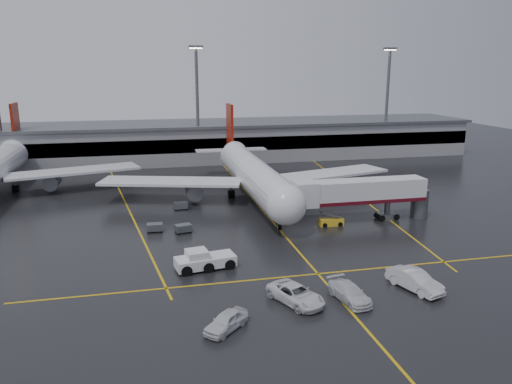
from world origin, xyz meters
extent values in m
plane|color=black|center=(0.00, 0.00, 0.00)|extent=(220.00, 220.00, 0.00)
cube|color=gold|center=(0.00, 0.00, 0.01)|extent=(0.25, 90.00, 0.02)
cube|color=gold|center=(0.00, -22.00, 0.01)|extent=(60.00, 0.25, 0.02)
cube|color=gold|center=(-20.00, 10.00, 0.01)|extent=(9.99, 69.35, 0.02)
cube|color=gold|center=(18.00, 10.00, 0.01)|extent=(7.57, 69.64, 0.02)
cube|color=gray|center=(0.00, 48.00, 4.00)|extent=(120.00, 18.00, 8.00)
cube|color=black|center=(0.00, 39.20, 4.50)|extent=(120.00, 0.40, 3.00)
cube|color=#595B60|center=(0.00, 48.00, 8.30)|extent=(122.00, 19.00, 0.60)
cylinder|color=#595B60|center=(-5.00, 42.00, 12.50)|extent=(0.70, 0.70, 25.00)
cube|color=#595B60|center=(-5.00, 42.00, 25.20)|extent=(3.00, 1.20, 0.50)
cube|color=#FFE5B2|center=(-5.00, 42.00, 24.90)|extent=(2.60, 0.90, 0.20)
cylinder|color=#595B60|center=(40.00, 42.00, 12.50)|extent=(0.70, 0.70, 25.00)
cube|color=#595B60|center=(40.00, 42.00, 25.20)|extent=(3.00, 1.20, 0.50)
cube|color=#FFE5B2|center=(40.00, 42.00, 24.90)|extent=(2.60, 0.90, 0.20)
cylinder|color=silver|center=(0.00, 8.00, 4.20)|extent=(5.20, 36.00, 5.20)
sphere|color=silver|center=(0.00, -10.00, 4.20)|extent=(5.20, 5.20, 5.20)
cone|color=silver|center=(0.00, 29.00, 4.80)|extent=(4.94, 8.00, 4.94)
cube|color=maroon|center=(0.00, 30.00, 9.70)|extent=(0.50, 5.50, 8.50)
cube|color=silver|center=(0.00, 29.00, 5.00)|extent=(14.00, 3.00, 0.25)
cube|color=silver|center=(-13.00, 10.00, 3.40)|extent=(22.80, 11.83, 0.40)
cube|color=silver|center=(13.00, 10.00, 3.40)|extent=(22.80, 11.83, 0.40)
cylinder|color=#595B60|center=(-9.50, 9.00, 2.00)|extent=(2.60, 4.50, 2.60)
cylinder|color=#595B60|center=(9.50, 9.00, 2.00)|extent=(2.60, 4.50, 2.60)
cylinder|color=#595B60|center=(0.00, -7.00, 1.00)|extent=(0.56, 0.56, 2.00)
cylinder|color=#595B60|center=(-3.20, 11.00, 1.00)|extent=(0.56, 0.56, 2.00)
cylinder|color=#595B60|center=(3.20, 11.00, 1.00)|extent=(0.56, 0.56, 2.00)
cylinder|color=black|center=(0.00, -7.00, 0.45)|extent=(0.40, 1.10, 1.10)
cylinder|color=black|center=(-3.20, 11.00, 0.55)|extent=(1.00, 1.40, 1.40)
cylinder|color=black|center=(3.20, 11.00, 0.55)|extent=(1.00, 1.40, 1.40)
cone|color=silver|center=(-42.00, 41.00, 4.80)|extent=(4.94, 8.00, 4.94)
cube|color=maroon|center=(-42.00, 42.00, 9.70)|extent=(0.50, 5.50, 8.50)
cube|color=silver|center=(-42.00, 41.00, 5.00)|extent=(14.00, 3.00, 0.25)
cube|color=silver|center=(-29.00, 22.00, 3.40)|extent=(22.80, 11.83, 0.40)
cylinder|color=#595B60|center=(-32.50, 21.00, 2.00)|extent=(2.60, 4.50, 2.60)
cylinder|color=#595B60|center=(-38.80, 23.00, 1.00)|extent=(0.56, 0.56, 2.00)
cylinder|color=black|center=(-38.80, 23.00, 0.55)|extent=(1.00, 1.40, 1.40)
cube|color=silver|center=(12.00, -6.00, 4.40)|extent=(18.00, 3.20, 3.00)
cube|color=#4F0914|center=(12.00, -6.00, 3.10)|extent=(18.00, 3.30, 0.50)
cube|color=silver|center=(3.80, -6.00, 4.40)|extent=(3.00, 3.40, 3.30)
cylinder|color=#595B60|center=(16.00, -6.00, 1.50)|extent=(0.80, 0.80, 3.00)
cube|color=#595B60|center=(16.00, -6.00, 0.45)|extent=(2.60, 1.60, 0.90)
cylinder|color=#595B60|center=(21.00, -6.00, 2.00)|extent=(2.40, 2.40, 4.00)
cylinder|color=black|center=(14.90, -6.00, 0.45)|extent=(0.90, 1.80, 0.90)
cylinder|color=black|center=(17.10, -6.00, 0.45)|extent=(0.90, 1.80, 0.90)
cube|color=silver|center=(-11.17, -17.93, 0.81)|extent=(6.62, 3.48, 1.08)
cube|color=silver|center=(-12.06, -18.07, 1.71)|extent=(2.47, 2.47, 0.90)
cube|color=black|center=(-12.06, -18.07, 1.71)|extent=(2.23, 2.23, 0.81)
cylinder|color=black|center=(-13.48, -18.30, 0.50)|extent=(1.58, 2.85, 1.17)
cylinder|color=black|center=(-11.17, -17.93, 0.50)|extent=(1.58, 2.85, 1.17)
cylinder|color=black|center=(-8.86, -17.56, 0.50)|extent=(1.58, 2.85, 1.17)
cube|color=gold|center=(7.32, -6.86, 0.50)|extent=(3.28, 1.42, 0.99)
cube|color=#595B60|center=(7.32, -6.86, 1.45)|extent=(3.15, 0.88, 1.13)
cylinder|color=black|center=(6.23, -6.84, 0.27)|extent=(0.66, 1.55, 0.63)
cylinder|color=black|center=(8.40, -6.88, 0.27)|extent=(0.66, 1.55, 0.63)
imported|color=silver|center=(-4.19, -27.69, 0.82)|extent=(4.96, 6.54, 1.65)
imported|color=silver|center=(0.73, -28.34, 0.77)|extent=(3.00, 5.61, 1.55)
imported|color=silver|center=(7.75, -27.58, 0.96)|extent=(3.75, 6.18, 1.92)
imported|color=silver|center=(-11.14, -31.00, 0.75)|extent=(4.45, 4.32, 1.51)
cube|color=#595B60|center=(-12.47, -5.54, 0.65)|extent=(2.24, 1.71, 0.90)
cylinder|color=black|center=(-13.14, -6.20, 0.18)|extent=(0.40, 0.20, 0.40)
cylinder|color=black|center=(-11.58, -5.85, 0.18)|extent=(0.40, 0.20, 0.40)
cylinder|color=black|center=(-13.36, -5.23, 0.18)|extent=(0.40, 0.20, 0.40)
cylinder|color=black|center=(-11.80, -4.87, 0.18)|extent=(0.40, 0.20, 0.40)
cube|color=#595B60|center=(-16.07, -4.32, 0.65)|extent=(2.05, 1.39, 0.90)
cylinder|color=black|center=(-16.89, -4.78, 0.18)|extent=(0.40, 0.20, 0.40)
cylinder|color=black|center=(-15.29, -4.85, 0.18)|extent=(0.40, 0.20, 0.40)
cylinder|color=black|center=(-16.84, -3.78, 0.18)|extent=(0.40, 0.20, 0.40)
cylinder|color=black|center=(-15.25, -3.85, 0.18)|extent=(0.40, 0.20, 0.40)
cube|color=#595B60|center=(-11.92, 5.53, 0.65)|extent=(2.03, 1.35, 0.90)
cylinder|color=black|center=(-12.71, 5.01, 0.18)|extent=(0.40, 0.20, 0.40)
cylinder|color=black|center=(-11.11, 5.05, 0.18)|extent=(0.40, 0.20, 0.40)
cylinder|color=black|center=(-12.74, 6.01, 0.18)|extent=(0.40, 0.20, 0.40)
cylinder|color=black|center=(-11.14, 6.05, 0.18)|extent=(0.40, 0.20, 0.40)
camera|label=1|loc=(-16.90, -66.94, 20.63)|focal=34.69mm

